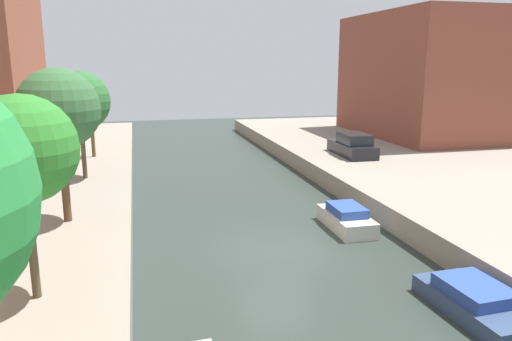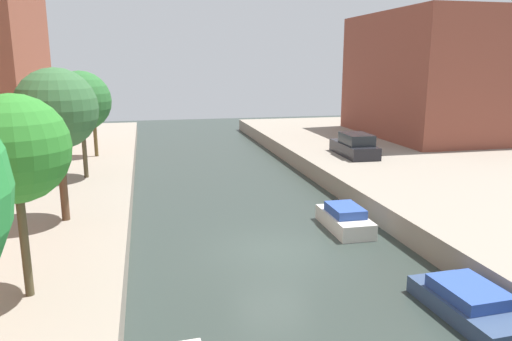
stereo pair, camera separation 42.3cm
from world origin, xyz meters
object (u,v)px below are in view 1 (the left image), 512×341
object	(u,v)px
street_tree_4	(79,102)
street_tree_5	(90,97)
low_block_right	(433,75)
moored_boat_right_2	(476,302)
street_tree_2	(22,150)
street_tree_3	(58,110)
moored_boat_right_3	(346,219)
parked_car	(353,146)

from	to	relation	value
street_tree_4	street_tree_5	bearing A→B (deg)	90.00
low_block_right	moored_boat_right_2	distance (m)	28.17
moored_boat_right_2	street_tree_2	bearing A→B (deg)	171.12
street_tree_2	street_tree_3	xyz separation A→B (m)	(0.00, 6.07, 0.36)
street_tree_3	street_tree_4	size ratio (longest dim) A/B	1.04
street_tree_4	moored_boat_right_3	xyz separation A→B (m)	(10.73, -7.48, -4.38)
street_tree_2	street_tree_4	size ratio (longest dim) A/B	0.95
street_tree_2	moored_boat_right_2	xyz separation A→B (m)	(11.28, -1.76, -4.34)
street_tree_2	street_tree_4	world-z (taller)	street_tree_4
street_tree_5	parked_car	xyz separation A→B (m)	(15.55, -3.34, -3.07)
street_tree_2	low_block_right	bearing A→B (deg)	41.26
street_tree_4	street_tree_5	size ratio (longest dim) A/B	1.13
low_block_right	moored_boat_right_2	size ratio (longest dim) A/B	3.78
moored_boat_right_2	moored_boat_right_3	size ratio (longest dim) A/B	1.12
parked_car	street_tree_5	bearing A→B (deg)	167.87
low_block_right	moored_boat_right_3	xyz separation A→B (m)	(-14.50, -16.65, -5.22)
parked_car	moored_boat_right_3	world-z (taller)	parked_car
street_tree_2	moored_boat_right_3	world-z (taller)	street_tree_2
moored_boat_right_3	street_tree_2	bearing A→B (deg)	-152.95
moored_boat_right_3	street_tree_4	bearing A→B (deg)	145.13
low_block_right	parked_car	distance (m)	12.48
street_tree_3	street_tree_4	distance (m)	6.89
street_tree_5	parked_car	world-z (taller)	street_tree_5
street_tree_3	parked_car	distance (m)	18.45
street_tree_3	moored_boat_right_3	world-z (taller)	street_tree_3
low_block_right	parked_car	bearing A→B (deg)	-145.14
street_tree_3	parked_car	xyz separation A→B (m)	(15.55, 9.32, -3.46)
street_tree_4	street_tree_2	bearing A→B (deg)	-90.00
low_block_right	street_tree_4	distance (m)	26.86
street_tree_5	moored_boat_right_3	bearing A→B (deg)	-51.00
parked_car	moored_boat_right_2	size ratio (longest dim) A/B	1.18
street_tree_3	moored_boat_right_3	bearing A→B (deg)	-3.16
street_tree_3	street_tree_5	xyz separation A→B (m)	(0.00, 12.66, -0.39)
street_tree_2	street_tree_5	bearing A→B (deg)	90.00
street_tree_4	moored_boat_right_3	bearing A→B (deg)	-34.87
parked_car	street_tree_3	bearing A→B (deg)	-149.06
moored_boat_right_2	parked_car	bearing A→B (deg)	76.03
street_tree_5	moored_boat_right_3	size ratio (longest dim) A/B	1.46
street_tree_3	moored_boat_right_2	distance (m)	14.52
low_block_right	parked_car	size ratio (longest dim) A/B	3.19
street_tree_5	moored_boat_right_3	distance (m)	17.57
low_block_right	street_tree_4	bearing A→B (deg)	-160.01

